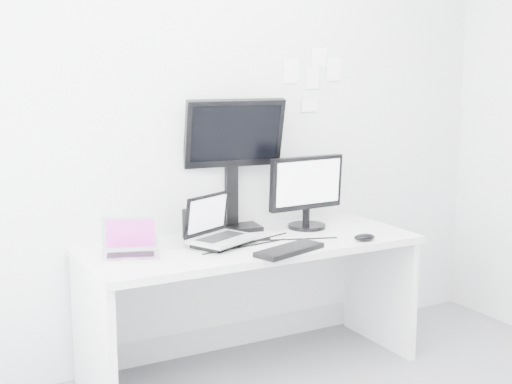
% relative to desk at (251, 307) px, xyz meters
% --- Properties ---
extents(back_wall, '(3.60, 0.00, 3.60)m').
position_rel_desk_xyz_m(back_wall, '(0.00, 0.35, 0.99)').
color(back_wall, silver).
rests_on(back_wall, ground).
extents(desk, '(1.80, 0.70, 0.73)m').
position_rel_desk_xyz_m(desk, '(0.00, 0.00, 0.00)').
color(desk, silver).
rests_on(desk, ground).
extents(macbook, '(0.33, 0.29, 0.21)m').
position_rel_desk_xyz_m(macbook, '(-0.68, -0.02, 0.47)').
color(macbook, silver).
rests_on(macbook, desk).
extents(speaker, '(0.10, 0.10, 0.16)m').
position_rel_desk_xyz_m(speaker, '(-0.25, 0.21, 0.45)').
color(speaker, black).
rests_on(speaker, desk).
extents(dell_laptop, '(0.40, 0.37, 0.27)m').
position_rel_desk_xyz_m(dell_laptop, '(-0.17, -0.01, 0.50)').
color(dell_laptop, '#A0A2A6').
rests_on(dell_laptop, desk).
extents(rear_monitor, '(0.58, 0.27, 0.77)m').
position_rel_desk_xyz_m(rear_monitor, '(0.04, 0.29, 0.75)').
color(rear_monitor, black).
rests_on(rear_monitor, desk).
extents(samsung_monitor, '(0.48, 0.23, 0.43)m').
position_rel_desk_xyz_m(samsung_monitor, '(0.43, 0.13, 0.58)').
color(samsung_monitor, black).
rests_on(samsung_monitor, desk).
extents(keyboard, '(0.41, 0.25, 0.03)m').
position_rel_desk_xyz_m(keyboard, '(0.06, -0.29, 0.38)').
color(keyboard, black).
rests_on(keyboard, desk).
extents(mouse, '(0.13, 0.09, 0.04)m').
position_rel_desk_xyz_m(mouse, '(0.54, -0.27, 0.38)').
color(mouse, black).
rests_on(mouse, desk).
extents(wall_note_0, '(0.10, 0.00, 0.14)m').
position_rel_desk_xyz_m(wall_note_0, '(0.45, 0.34, 1.26)').
color(wall_note_0, white).
rests_on(wall_note_0, back_wall).
extents(wall_note_1, '(0.09, 0.00, 0.13)m').
position_rel_desk_xyz_m(wall_note_1, '(0.60, 0.34, 1.22)').
color(wall_note_1, white).
rests_on(wall_note_1, back_wall).
extents(wall_note_2, '(0.10, 0.00, 0.14)m').
position_rel_desk_xyz_m(wall_note_2, '(0.75, 0.34, 1.26)').
color(wall_note_2, white).
rests_on(wall_note_2, back_wall).
extents(wall_note_3, '(0.11, 0.00, 0.08)m').
position_rel_desk_xyz_m(wall_note_3, '(0.58, 0.34, 1.05)').
color(wall_note_3, white).
rests_on(wall_note_3, back_wall).
extents(wall_note_4, '(0.10, 0.00, 0.11)m').
position_rel_desk_xyz_m(wall_note_4, '(0.64, 0.34, 1.33)').
color(wall_note_4, white).
rests_on(wall_note_4, back_wall).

